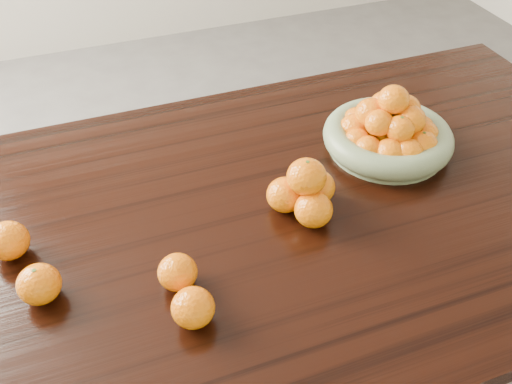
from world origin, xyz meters
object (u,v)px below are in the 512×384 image
object	(u,v)px
dining_table	(240,248)
loose_orange_0	(39,284)
orange_pyramid	(305,192)
fruit_bowl	(389,132)

from	to	relation	value
dining_table	loose_orange_0	size ratio (longest dim) A/B	25.28
dining_table	orange_pyramid	bearing A→B (deg)	-10.10
dining_table	fruit_bowl	bearing A→B (deg)	14.67
fruit_bowl	loose_orange_0	size ratio (longest dim) A/B	3.93
fruit_bowl	loose_orange_0	bearing A→B (deg)	-167.41
orange_pyramid	loose_orange_0	size ratio (longest dim) A/B	1.94
dining_table	loose_orange_0	world-z (taller)	loose_orange_0
fruit_bowl	orange_pyramid	bearing A→B (deg)	-154.30
fruit_bowl	loose_orange_0	distance (m)	0.84
orange_pyramid	loose_orange_0	world-z (taller)	orange_pyramid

